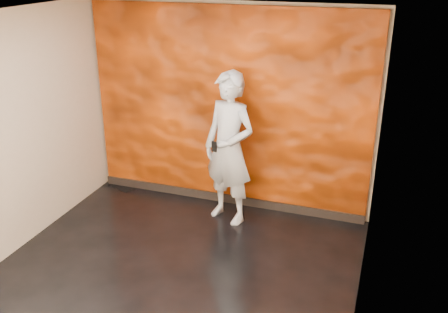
% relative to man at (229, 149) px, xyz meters
% --- Properties ---
extents(room, '(4.02, 4.02, 2.81)m').
position_rel_man_xyz_m(room, '(-0.19, -1.49, 0.39)').
color(room, black).
rests_on(room, ground).
extents(feature_wall, '(3.90, 0.06, 2.75)m').
position_rel_man_xyz_m(feature_wall, '(-0.19, 0.47, 0.37)').
color(feature_wall, '#DA4805').
rests_on(feature_wall, ground).
extents(baseboard, '(3.90, 0.04, 0.12)m').
position_rel_man_xyz_m(baseboard, '(-0.19, 0.43, -0.95)').
color(baseboard, black).
rests_on(baseboard, ground).
extents(man, '(0.86, 0.70, 2.02)m').
position_rel_man_xyz_m(man, '(0.00, 0.00, 0.00)').
color(man, '#90969F').
rests_on(man, ground).
extents(phone, '(0.07, 0.03, 0.13)m').
position_rel_man_xyz_m(phone, '(-0.11, -0.27, 0.11)').
color(phone, black).
rests_on(phone, man).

